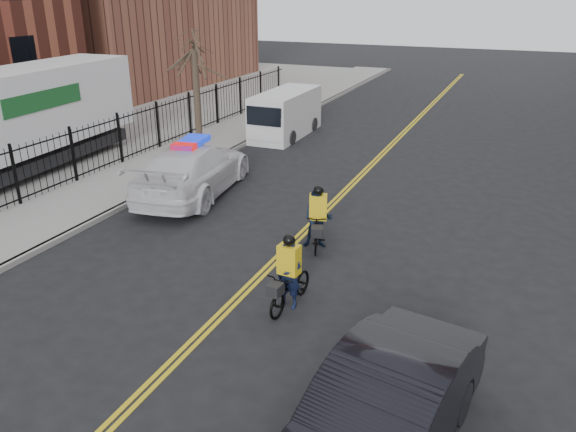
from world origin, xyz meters
The scene contains 12 objects.
ground centered at (0.00, 0.00, 0.00)m, with size 120.00×120.00×0.00m, color black.
center_line_left centered at (-0.08, 8.00, 0.01)m, with size 0.10×60.00×0.01m, color gold.
center_line_right centered at (0.08, 8.00, 0.01)m, with size 0.10×60.00×0.01m, color gold.
sidewalk centered at (-7.50, 8.00, 0.07)m, with size 3.00×60.00×0.15m, color gray.
curb centered at (-6.00, 8.00, 0.07)m, with size 0.20×60.00×0.15m, color gray.
iron_fence centered at (-9.00, 8.00, 1.00)m, with size 0.12×28.00×2.00m, color black, non-canonical shape.
street_tree centered at (-7.60, 10.00, 3.53)m, with size 3.20×3.20×4.80m.
police_cruiser centered at (-4.64, 4.83, 0.87)m, with size 3.32×6.25×1.88m.
dark_sedan centered at (4.11, -4.10, 0.81)m, with size 1.72×4.93×1.62m, color black.
cargo_van centered at (-5.04, 13.42, 1.01)m, with size 1.99×4.97×2.07m.
cyclist_near centered at (1.19, -0.58, 0.60)m, with size 0.76×1.80×1.72m.
cyclist_far centered at (0.70, 2.51, 0.69)m, with size 1.00×1.80×1.75m.
Camera 1 is at (5.41, -10.43, 6.50)m, focal length 35.00 mm.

